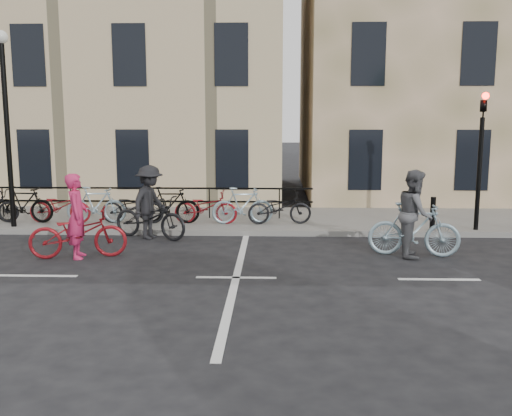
{
  "coord_description": "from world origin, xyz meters",
  "views": [
    {
      "loc": [
        0.76,
        -10.95,
        3.17
      ],
      "look_at": [
        0.33,
        1.93,
        1.1
      ],
      "focal_mm": 40.0,
      "sensor_mm": 36.0,
      "label": 1
    }
  ],
  "objects_px": {
    "cyclist_grey": "(414,222)",
    "cyclist_dark": "(150,210)",
    "lamp_post": "(6,105)",
    "cyclist_pink": "(78,229)",
    "traffic_light": "(481,144)"
  },
  "relations": [
    {
      "from": "cyclist_pink",
      "to": "cyclist_grey",
      "type": "xyz_separation_m",
      "value": [
        7.63,
        0.4,
        0.14
      ]
    },
    {
      "from": "cyclist_dark",
      "to": "lamp_post",
      "type": "bearing_deg",
      "value": 102.37
    },
    {
      "from": "traffic_light",
      "to": "cyclist_dark",
      "type": "bearing_deg",
      "value": -175.38
    },
    {
      "from": "cyclist_pink",
      "to": "lamp_post",
      "type": "bearing_deg",
      "value": 33.07
    },
    {
      "from": "traffic_light",
      "to": "cyclist_dark",
      "type": "xyz_separation_m",
      "value": [
        -8.7,
        -0.7,
        -1.7
      ]
    },
    {
      "from": "lamp_post",
      "to": "cyclist_pink",
      "type": "distance_m",
      "value": 4.91
    },
    {
      "from": "traffic_light",
      "to": "cyclist_dark",
      "type": "relative_size",
      "value": 1.71
    },
    {
      "from": "cyclist_pink",
      "to": "cyclist_dark",
      "type": "bearing_deg",
      "value": -40.68
    },
    {
      "from": "lamp_post",
      "to": "cyclist_grey",
      "type": "xyz_separation_m",
      "value": [
        10.45,
        -2.48,
        -2.68
      ]
    },
    {
      "from": "cyclist_pink",
      "to": "traffic_light",
      "type": "bearing_deg",
      "value": -85.49
    },
    {
      "from": "traffic_light",
      "to": "cyclist_grey",
      "type": "xyz_separation_m",
      "value": [
        -2.25,
        -2.42,
        -1.65
      ]
    },
    {
      "from": "traffic_light",
      "to": "cyclist_pink",
      "type": "relative_size",
      "value": 1.72
    },
    {
      "from": "lamp_post",
      "to": "cyclist_dark",
      "type": "bearing_deg",
      "value": -10.8
    },
    {
      "from": "lamp_post",
      "to": "cyclist_dark",
      "type": "relative_size",
      "value": 2.31
    },
    {
      "from": "cyclist_grey",
      "to": "cyclist_dark",
      "type": "height_order",
      "value": "cyclist_grey"
    }
  ]
}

